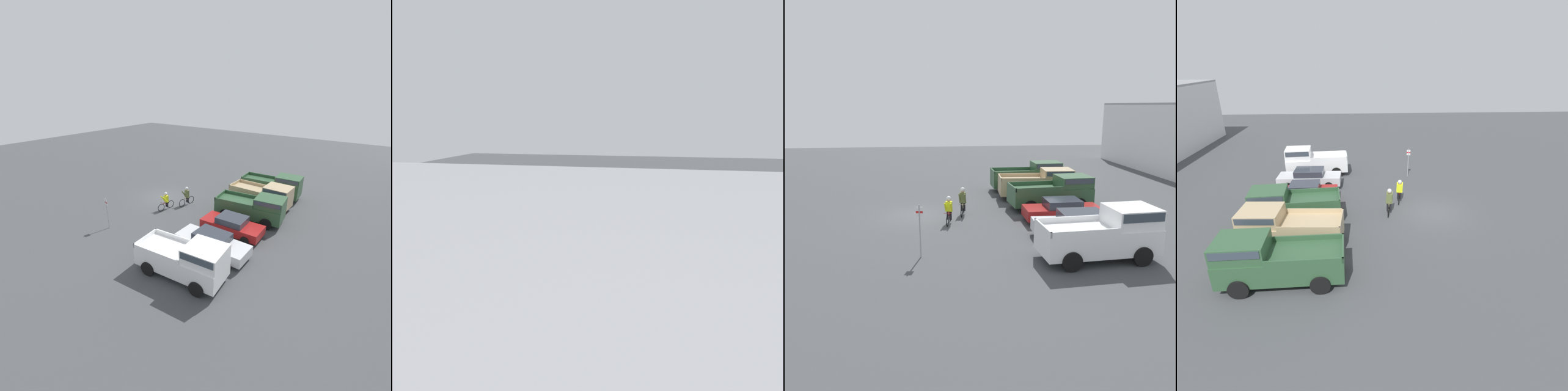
% 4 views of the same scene
% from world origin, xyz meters
% --- Properties ---
extents(ground_plane, '(80.00, 80.00, 0.00)m').
position_xyz_m(ground_plane, '(0.00, 0.00, 0.00)').
color(ground_plane, '#424447').
extents(pickup_truck_0, '(2.29, 5.44, 2.24)m').
position_xyz_m(pickup_truck_0, '(-6.19, 8.65, 1.17)').
color(pickup_truck_0, '#2D5133').
rests_on(pickup_truck_0, ground_plane).
extents(pickup_truck_1, '(2.49, 5.29, 2.16)m').
position_xyz_m(pickup_truck_1, '(-3.36, 8.67, 1.14)').
color(pickup_truck_1, tan).
rests_on(pickup_truck_1, ground_plane).
extents(pickup_truck_2, '(2.63, 5.38, 2.14)m').
position_xyz_m(pickup_truck_2, '(-0.61, 8.95, 1.13)').
color(pickup_truck_2, '#2D5133').
rests_on(pickup_truck_2, ground_plane).
extents(sedan_0, '(1.96, 4.40, 1.34)m').
position_xyz_m(sedan_0, '(2.22, 8.48, 0.68)').
color(sedan_0, maroon).
rests_on(sedan_0, ground_plane).
extents(sedan_1, '(2.00, 4.81, 1.39)m').
position_xyz_m(sedan_1, '(5.02, 8.54, 0.71)').
color(sedan_1, silver).
rests_on(sedan_1, ground_plane).
extents(pickup_truck_3, '(2.53, 5.21, 2.31)m').
position_xyz_m(pickup_truck_3, '(7.79, 8.63, 1.19)').
color(pickup_truck_3, white).
rests_on(pickup_truck_3, ground_plane).
extents(cyclist_0, '(1.70, 0.53, 1.61)m').
position_xyz_m(cyclist_0, '(1.86, 1.97, 0.83)').
color(cyclist_0, black).
rests_on(cyclist_0, ground_plane).
extents(cyclist_1, '(1.77, 0.53, 1.73)m').
position_xyz_m(cyclist_1, '(0.10, 2.87, 0.89)').
color(cyclist_1, black).
rests_on(cyclist_1, ground_plane).
extents(fire_lane_sign, '(0.07, 0.30, 2.41)m').
position_xyz_m(fire_lane_sign, '(6.76, 0.58, 1.45)').
color(fire_lane_sign, '#9E9EA3').
rests_on(fire_lane_sign, ground_plane).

